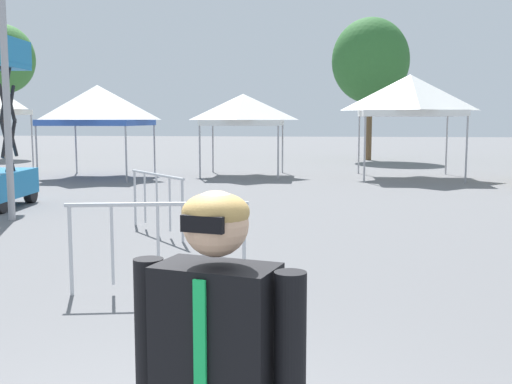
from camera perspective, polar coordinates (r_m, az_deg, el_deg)
canopy_tent_center at (r=22.12m, az=-14.45°, el=7.78°), size 3.26×3.26×3.19m
canopy_tent_left_of_center at (r=22.12m, az=-1.19°, el=7.62°), size 2.86×2.86×2.92m
canopy_tent_behind_left at (r=21.87m, az=14.06°, el=8.67°), size 3.37×3.37×3.54m
tree_behind_tents_right at (r=35.36m, az=-22.38°, el=11.30°), size 3.24×3.24×6.94m
tree_behind_tents_left at (r=31.29m, az=10.56°, el=11.85°), size 3.77×3.77×6.95m
crowd_barrier_by_lift at (r=11.03m, az=-9.18°, el=0.06°), size 1.40×1.63×1.08m
crowd_barrier_near_person at (r=7.21m, az=-9.07°, el=-3.47°), size 2.07×0.46×1.08m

